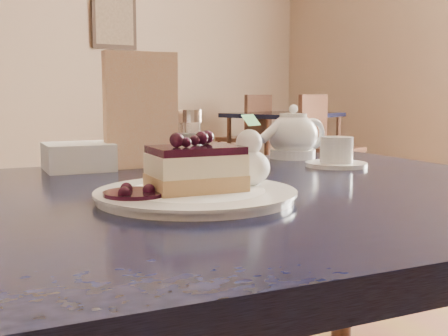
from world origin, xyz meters
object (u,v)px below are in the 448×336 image
main_table (183,248)px  bg_table_far_right (283,182)px  tea_set (301,140)px  cheesecake_slice (196,169)px  dessert_plate (196,195)px

main_table → bg_table_far_right: (2.87, 3.41, -0.60)m
tea_set → cheesecake_slice: bearing=-145.9°
main_table → dessert_plate: size_ratio=4.93×
cheesecake_slice → tea_set: 0.50m
dessert_plate → cheesecake_slice: bearing=0.0°
dessert_plate → bg_table_far_right: (2.88, 3.46, -0.68)m
cheesecake_slice → bg_table_far_right: 4.55m
dessert_plate → tea_set: 0.50m
cheesecake_slice → tea_set: bearing=41.6°
tea_set → bg_table_far_right: (2.46, 3.17, -0.72)m
bg_table_far_right → cheesecake_slice: bearing=-146.5°
main_table → cheesecake_slice: bearing=-90.0°
tea_set → bg_table_far_right: 4.08m
main_table → tea_set: bearing=37.1°
tea_set → bg_table_far_right: size_ratio=0.16×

